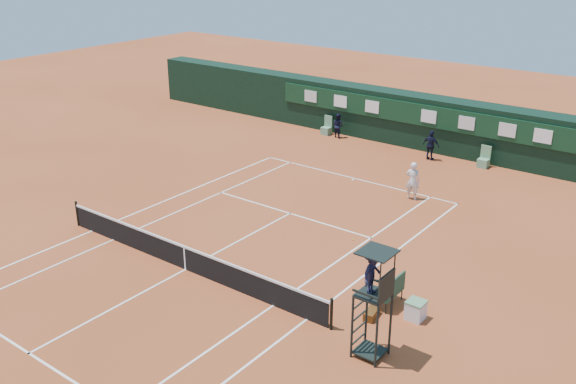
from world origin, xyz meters
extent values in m
plane|color=#A94E28|center=(0.00, 0.00, 0.00)|extent=(90.00, 90.00, 0.00)
cube|color=silver|center=(0.00, 11.88, 0.01)|extent=(11.05, 0.08, 0.01)
cube|color=white|center=(5.49, 0.00, 0.01)|extent=(0.08, 23.85, 0.01)
cube|color=white|center=(-5.49, 0.00, 0.01)|extent=(0.08, 23.85, 0.01)
cube|color=white|center=(4.12, 0.00, 0.01)|extent=(0.08, 23.85, 0.01)
cube|color=silver|center=(-4.12, 0.00, 0.01)|extent=(0.08, 23.85, 0.01)
cube|color=white|center=(0.00, 6.40, 0.01)|extent=(8.31, 0.08, 0.01)
cube|color=white|center=(0.00, -6.40, 0.01)|extent=(8.31, 0.08, 0.01)
cube|color=white|center=(0.00, 0.00, 0.01)|extent=(0.08, 12.88, 0.01)
cube|color=silver|center=(0.00, 11.73, 0.01)|extent=(0.08, 0.30, 0.01)
cube|color=black|center=(0.00, 0.00, 0.45)|extent=(12.60, 0.04, 0.90)
cube|color=white|center=(0.00, 0.00, 0.93)|extent=(12.80, 0.06, 0.08)
cube|color=white|center=(0.00, 0.00, 0.46)|extent=(0.06, 0.05, 0.92)
cylinder|color=black|center=(6.40, 0.00, 0.55)|extent=(0.10, 0.10, 1.10)
cylinder|color=black|center=(-6.40, 0.00, 0.55)|extent=(0.10, 0.10, 1.10)
cube|color=black|center=(0.00, 18.75, 1.50)|extent=(40.00, 1.50, 3.00)
cube|color=#0D321B|center=(0.00, 17.94, 2.10)|extent=(18.00, 0.10, 1.20)
cube|color=silver|center=(-7.00, 17.87, 2.10)|extent=(0.90, 0.04, 0.70)
cube|color=white|center=(-4.80, 17.87, 2.10)|extent=(0.90, 0.04, 0.70)
cube|color=white|center=(-2.60, 17.87, 2.10)|extent=(0.90, 0.04, 0.70)
cube|color=white|center=(1.00, 17.87, 2.10)|extent=(0.90, 0.04, 0.70)
cube|color=silver|center=(3.20, 17.87, 2.10)|extent=(0.90, 0.04, 0.70)
cube|color=silver|center=(5.40, 17.87, 2.10)|extent=(0.90, 0.04, 0.70)
cube|color=white|center=(7.20, 17.87, 2.10)|extent=(0.90, 0.04, 0.70)
cube|color=#619471|center=(-5.50, 17.45, 0.23)|extent=(0.55, 0.50, 0.46)
cube|color=#5D8E6B|center=(-5.50, 17.67, 0.80)|extent=(0.55, 0.06, 0.70)
cube|color=#61956D|center=(4.50, 17.45, 0.23)|extent=(0.55, 0.50, 0.46)
cube|color=#609366|center=(4.50, 17.67, 0.80)|extent=(0.55, 0.06, 0.70)
cylinder|color=black|center=(7.64, -0.83, 1.00)|extent=(0.07, 0.07, 2.00)
cylinder|color=black|center=(7.64, -0.03, 1.00)|extent=(0.07, 0.07, 2.00)
cylinder|color=black|center=(8.44, -0.83, 1.00)|extent=(0.07, 0.07, 2.00)
cylinder|color=black|center=(8.44, -0.03, 1.00)|extent=(0.07, 0.07, 2.00)
cube|color=black|center=(8.04, -0.43, 2.04)|extent=(0.85, 0.85, 0.08)
cube|color=black|center=(8.44, -0.43, 2.45)|extent=(0.06, 0.85, 0.80)
cube|color=black|center=(8.04, -0.85, 2.25)|extent=(0.85, 0.05, 0.06)
cube|color=black|center=(8.04, -0.01, 2.25)|extent=(0.85, 0.05, 0.06)
cylinder|color=black|center=(8.44, -0.83, 2.90)|extent=(0.04, 0.04, 1.00)
cylinder|color=black|center=(8.44, -0.03, 2.90)|extent=(0.04, 0.04, 1.00)
cube|color=black|center=(8.09, -0.43, 3.40)|extent=(0.95, 0.95, 0.04)
cube|color=black|center=(8.04, -0.43, 0.15)|extent=(0.80, 0.80, 0.05)
cube|color=black|center=(7.64, -0.43, 0.40)|extent=(0.04, 0.80, 0.04)
cube|color=black|center=(7.64, -0.43, 0.80)|extent=(0.04, 0.80, 0.04)
cube|color=black|center=(7.64, -0.43, 1.20)|extent=(0.04, 0.80, 0.04)
cube|color=black|center=(7.64, -0.43, 1.60)|extent=(0.04, 0.80, 0.04)
imported|color=#181831|center=(7.99, -0.43, 2.72)|extent=(0.47, 0.82, 1.28)
cube|color=#193F2A|center=(7.11, 2.35, 0.45)|extent=(0.55, 1.20, 0.08)
cube|color=#193F2C|center=(7.36, 2.35, 0.80)|extent=(0.06, 1.20, 0.60)
cylinder|color=black|center=(6.89, 1.80, 0.20)|extent=(0.04, 0.04, 0.41)
cylinder|color=black|center=(7.33, 1.80, 0.20)|extent=(0.04, 0.04, 0.41)
cylinder|color=black|center=(6.89, 2.90, 0.20)|extent=(0.04, 0.04, 0.41)
cylinder|color=black|center=(7.33, 2.90, 0.20)|extent=(0.04, 0.04, 0.41)
cube|color=black|center=(7.07, 1.35, 0.14)|extent=(0.44, 0.79, 0.28)
cube|color=silver|center=(8.22, 2.13, 0.30)|extent=(0.55, 0.55, 0.60)
cube|color=#5E9063|center=(8.22, 2.13, 0.62)|extent=(0.57, 0.57, 0.05)
sphere|color=#C7DE33|center=(3.64, 5.79, 0.03)|extent=(0.07, 0.07, 0.07)
imported|color=silver|center=(3.49, 11.20, 0.90)|extent=(0.72, 0.53, 1.81)
imported|color=black|center=(-4.60, 17.38, 0.74)|extent=(0.81, 0.68, 1.47)
imported|color=black|center=(1.72, 16.87, 0.82)|extent=(0.97, 0.41, 1.65)
camera|label=1|loc=(15.55, -14.35, 11.42)|focal=40.00mm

